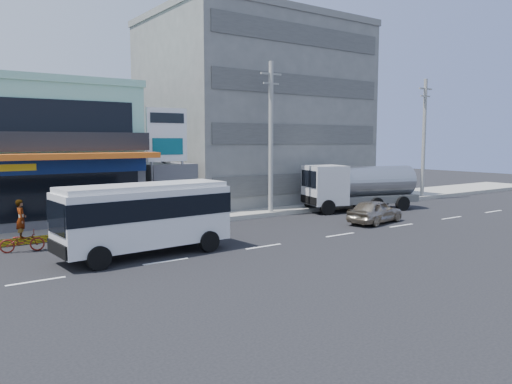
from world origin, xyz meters
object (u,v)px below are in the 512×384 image
shop_building (17,157)px  motorcycle_rider (22,235)px  satellite_dish (162,162)px  utility_pole_near (271,137)px  billboard (167,141)px  sedan (375,211)px  utility_pole_far (424,138)px  tanker_truck (357,186)px  minibus (145,213)px  concrete_building (254,115)px

shop_building → motorcycle_rider: shop_building is taller
satellite_dish → utility_pole_near: utility_pole_near is taller
billboard → sedan: size_ratio=1.63×
satellite_dish → utility_pole_far: utility_pole_far is taller
satellite_dish → sedan: (9.41, -9.50, -2.85)m
motorcycle_rider → tanker_truck: bearing=1.4°
shop_building → minibus: 12.90m
shop_building → sedan: size_ratio=2.92×
satellite_dish → motorcycle_rider: size_ratio=0.63×
satellite_dish → utility_pole_far: size_ratio=0.15×
satellite_dish → concrete_building: bearing=21.8°
sedan → motorcycle_rider: 19.26m
shop_building → billboard: size_ratio=1.80×
utility_pole_near → billboard: bearing=164.5°
shop_building → satellite_dish: shop_building is taller
tanker_truck → concrete_building: bearing=105.3°
shop_building → minibus: shop_building is taller
satellite_dish → sedan: 13.67m
sedan → motorcycle_rider: motorcycle_rider is taller
shop_building → motorcycle_rider: (-1.46, -8.60, -3.22)m
shop_building → minibus: (2.77, -12.41, -2.15)m
billboard → utility_pole_far: bearing=-4.6°
utility_pole_far → tanker_truck: (-9.51, -1.51, -3.41)m
concrete_building → utility_pole_far: bearing=-32.3°
concrete_building → tanker_truck: 10.81m
shop_building → sedan: shop_building is taller
satellite_dish → shop_building: bearing=159.8°
tanker_truck → sedan: bearing=-125.1°
tanker_truck → motorcycle_rider: (-21.95, -0.55, -0.96)m
shop_building → motorcycle_rider: size_ratio=5.25×
billboard → sedan: (9.91, -7.70, -4.20)m
utility_pole_far → sedan: size_ratio=2.36×
satellite_dish → utility_pole_near: size_ratio=0.15×
sedan → satellite_dish: bearing=33.5°
concrete_building → tanker_truck: concrete_building is taller
concrete_building → sedan: (-0.59, -13.50, -6.28)m
motorcycle_rider → utility_pole_far: bearing=3.7°
shop_building → utility_pole_far: (30.00, -6.55, 1.15)m
concrete_building → billboard: bearing=-151.1°
utility_pole_near → satellite_dish: bearing=149.0°
sedan → motorcycle_rider: bearing=67.3°
concrete_building → motorcycle_rider: bearing=-153.6°
shop_building → satellite_dish: 8.54m
minibus → sedan: 14.68m
sedan → billboard: bearing=40.9°
shop_building → sedan: 21.65m
satellite_dish → billboard: billboard is taller
concrete_building → tanker_truck: bearing=-74.7°
utility_pole_near → motorcycle_rider: 16.20m
satellite_dish → minibus: bearing=-118.9°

